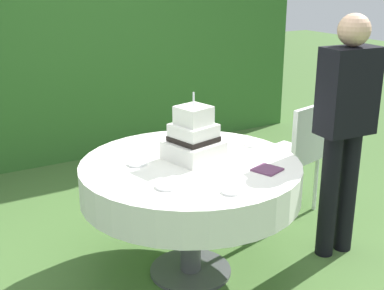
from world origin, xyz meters
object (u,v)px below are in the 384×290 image
(serving_plate_far, at_px, (254,145))
(garden_chair, at_px, (298,148))
(standing_person, at_px, (345,121))
(serving_plate_left, at_px, (231,192))
(napkin_stack, at_px, (267,170))
(serving_plate_near, at_px, (167,186))
(cake_table, at_px, (190,180))
(serving_plate_right, at_px, (137,164))
(wedding_cake, at_px, (194,138))

(serving_plate_far, xyz_separation_m, garden_chair, (0.63, 0.27, -0.21))
(garden_chair, relative_size, standing_person, 0.56)
(serving_plate_left, bearing_deg, napkin_stack, 23.37)
(serving_plate_near, bearing_deg, standing_person, -0.49)
(cake_table, relative_size, serving_plate_left, 12.70)
(cake_table, bearing_deg, serving_plate_left, -94.74)
(serving_plate_far, height_order, serving_plate_left, same)
(serving_plate_near, xyz_separation_m, standing_person, (1.28, -0.01, 0.17))
(standing_person, bearing_deg, serving_plate_near, 179.51)
(garden_chair, bearing_deg, serving_plate_far, -156.85)
(serving_plate_far, height_order, serving_plate_right, same)
(wedding_cake, relative_size, serving_plate_near, 3.34)
(serving_plate_near, relative_size, serving_plate_left, 1.19)
(serving_plate_right, relative_size, standing_person, 0.07)
(serving_plate_near, xyz_separation_m, serving_plate_far, (0.82, 0.32, 0.00))
(wedding_cake, bearing_deg, standing_person, -19.35)
(cake_table, relative_size, garden_chair, 1.50)
(serving_plate_right, height_order, napkin_stack, same)
(serving_plate_near, distance_m, standing_person, 1.29)
(serving_plate_left, xyz_separation_m, napkin_stack, (0.36, 0.15, -0.00))
(serving_plate_right, relative_size, garden_chair, 0.13)
(standing_person, bearing_deg, garden_chair, 74.40)
(standing_person, bearing_deg, serving_plate_far, 143.82)
(wedding_cake, xyz_separation_m, serving_plate_far, (0.47, 0.01, -0.12))
(serving_plate_near, bearing_deg, garden_chair, 22.28)
(cake_table, distance_m, standing_person, 1.06)
(serving_plate_right, bearing_deg, serving_plate_near, -91.08)
(serving_plate_left, relative_size, standing_person, 0.07)
(serving_plate_right, height_order, standing_person, standing_person)
(wedding_cake, height_order, serving_plate_far, wedding_cake)
(wedding_cake, distance_m, serving_plate_right, 0.37)
(serving_plate_near, height_order, standing_person, standing_person)
(serving_plate_left, height_order, napkin_stack, same)
(wedding_cake, height_order, garden_chair, wedding_cake)
(serving_plate_far, xyz_separation_m, standing_person, (0.46, -0.34, 0.17))
(wedding_cake, height_order, napkin_stack, wedding_cake)
(napkin_stack, distance_m, garden_chair, 1.09)
(garden_chair, xyz_separation_m, standing_person, (-0.17, -0.60, 0.39))
(wedding_cake, relative_size, garden_chair, 0.47)
(cake_table, height_order, serving_plate_right, serving_plate_right)
(serving_plate_right, bearing_deg, garden_chair, 8.06)
(cake_table, height_order, standing_person, standing_person)
(cake_table, distance_m, serving_plate_near, 0.41)
(cake_table, xyz_separation_m, serving_plate_near, (-0.30, -0.26, 0.12))
(serving_plate_far, relative_size, serving_plate_right, 1.06)
(serving_plate_far, bearing_deg, serving_plate_left, -135.53)
(cake_table, bearing_deg, standing_person, -15.44)
(napkin_stack, bearing_deg, standing_person, 5.47)
(cake_table, bearing_deg, napkin_stack, -46.60)
(garden_chair, bearing_deg, serving_plate_left, -145.40)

